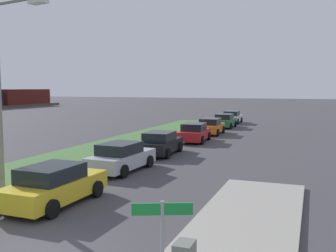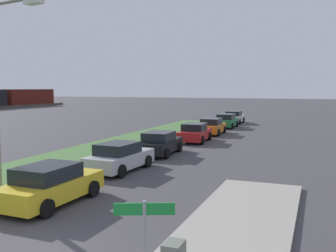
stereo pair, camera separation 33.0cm
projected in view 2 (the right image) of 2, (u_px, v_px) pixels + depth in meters
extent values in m
cube|color=#477238|center=(56.00, 166.00, 20.76)|extent=(60.00, 6.00, 0.12)
cube|color=gold|center=(51.00, 188.00, 14.19)|extent=(4.35, 1.91, 0.70)
cube|color=black|center=(47.00, 173.00, 13.95)|extent=(2.24, 1.66, 0.55)
cylinder|color=black|center=(56.00, 184.00, 15.80)|extent=(0.65, 0.24, 0.64)
cylinder|color=black|center=(93.00, 189.00, 15.11)|extent=(0.65, 0.24, 0.64)
cylinder|color=black|center=(4.00, 202.00, 13.33)|extent=(0.65, 0.24, 0.64)
cylinder|color=black|center=(46.00, 208.00, 12.63)|extent=(0.65, 0.24, 0.64)
cube|color=#B2B5BA|center=(120.00, 160.00, 19.86)|extent=(4.39, 2.04, 0.70)
cube|color=black|center=(118.00, 148.00, 19.61)|extent=(2.29, 1.72, 0.55)
cylinder|color=black|center=(119.00, 159.00, 21.47)|extent=(0.65, 0.26, 0.64)
cylinder|color=black|center=(148.00, 161.00, 20.73)|extent=(0.65, 0.26, 0.64)
cylinder|color=black|center=(90.00, 168.00, 19.03)|extent=(0.65, 0.26, 0.64)
cylinder|color=black|center=(121.00, 171.00, 18.29)|extent=(0.65, 0.26, 0.64)
cube|color=black|center=(160.00, 146.00, 24.71)|extent=(4.38, 2.01, 0.70)
cube|color=black|center=(159.00, 136.00, 24.46)|extent=(2.27, 1.70, 0.55)
cylinder|color=black|center=(154.00, 146.00, 26.29)|extent=(0.65, 0.25, 0.64)
cylinder|color=black|center=(180.00, 147.00, 25.73)|extent=(0.65, 0.25, 0.64)
cylinder|color=black|center=(139.00, 152.00, 23.75)|extent=(0.65, 0.25, 0.64)
cylinder|color=black|center=(166.00, 154.00, 23.18)|extent=(0.65, 0.25, 0.64)
cube|color=red|center=(195.00, 134.00, 30.55)|extent=(4.40, 2.05, 0.70)
cube|color=black|center=(194.00, 127.00, 30.30)|extent=(2.29, 1.73, 0.55)
cylinder|color=black|center=(188.00, 135.00, 32.13)|extent=(0.65, 0.26, 0.64)
cylinder|color=black|center=(210.00, 136.00, 31.58)|extent=(0.65, 0.26, 0.64)
cylinder|color=black|center=(179.00, 139.00, 29.57)|extent=(0.65, 0.26, 0.64)
cylinder|color=black|center=(202.00, 140.00, 29.02)|extent=(0.65, 0.26, 0.64)
cube|color=orange|center=(212.00, 128.00, 35.49)|extent=(4.35, 1.92, 0.70)
cube|color=black|center=(211.00, 121.00, 35.24)|extent=(2.24, 1.66, 0.55)
cylinder|color=black|center=(206.00, 129.00, 37.08)|extent=(0.65, 0.24, 0.64)
cylinder|color=black|center=(224.00, 130.00, 36.48)|extent=(0.65, 0.24, 0.64)
cylinder|color=black|center=(198.00, 132.00, 34.55)|extent=(0.65, 0.24, 0.64)
cylinder|color=black|center=(218.00, 133.00, 33.95)|extent=(0.65, 0.24, 0.64)
cube|color=#1E6B38|center=(226.00, 122.00, 41.42)|extent=(4.32, 1.84, 0.70)
cube|color=black|center=(226.00, 117.00, 41.17)|extent=(2.22, 1.62, 0.55)
cylinder|color=black|center=(221.00, 123.00, 43.02)|extent=(0.64, 0.23, 0.64)
cylinder|color=black|center=(237.00, 124.00, 42.38)|extent=(0.64, 0.23, 0.64)
cylinder|color=black|center=(215.00, 125.00, 40.51)|extent=(0.64, 0.23, 0.64)
cylinder|color=black|center=(232.00, 126.00, 39.87)|extent=(0.64, 0.23, 0.64)
cube|color=silver|center=(234.00, 118.00, 46.53)|extent=(4.33, 1.87, 0.70)
cube|color=black|center=(234.00, 113.00, 46.28)|extent=(2.23, 1.64, 0.55)
cylinder|color=black|center=(229.00, 119.00, 48.12)|extent=(0.64, 0.23, 0.64)
cylinder|color=black|center=(243.00, 120.00, 47.50)|extent=(0.64, 0.23, 0.64)
cylinder|color=black|center=(224.00, 121.00, 45.60)|extent=(0.64, 0.23, 0.64)
cylinder|color=black|center=(240.00, 122.00, 44.98)|extent=(0.64, 0.23, 0.64)
cube|color=#511914|center=(29.00, 97.00, 88.82)|extent=(14.00, 3.00, 3.40)
cube|color=#198C38|center=(144.00, 209.00, 5.66)|extent=(0.38, 0.84, 0.18)
cylinder|color=gray|center=(11.00, 1.00, 13.98)|extent=(0.55, 2.38, 0.12)
cube|color=silver|center=(34.00, 0.00, 13.36)|extent=(0.48, 0.75, 0.24)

